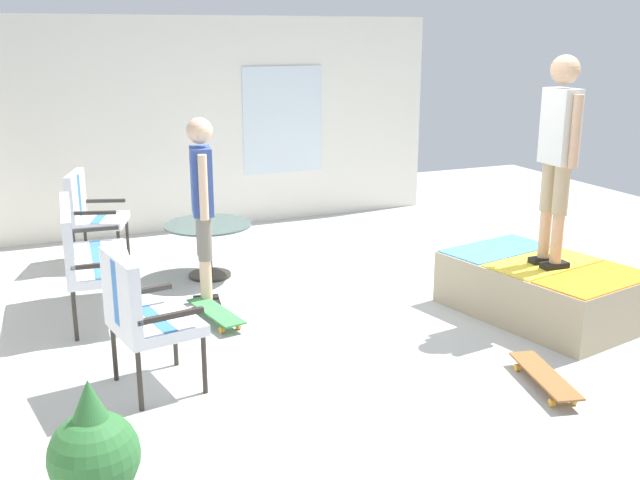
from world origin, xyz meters
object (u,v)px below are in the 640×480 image
at_px(patio_chair_near_house, 88,209).
at_px(person_watching, 202,198).
at_px(skate_ramp, 544,288).
at_px(potted_plant, 95,466).
at_px(patio_chair_by_wall, 140,310).
at_px(person_skater, 559,144).
at_px(patio_bench, 84,250).
at_px(patio_table, 209,239).
at_px(skateboard_spare, 545,376).
at_px(skateboard_by_bench, 215,312).

height_order(patio_chair_near_house, person_watching, person_watching).
xyz_separation_m(skate_ramp, potted_plant, (-1.69, 4.10, 0.22)).
bearing_deg(patio_chair_near_house, person_watching, -155.09).
height_order(patio_chair_by_wall, person_skater, person_skater).
bearing_deg(patio_bench, patio_table, -63.87).
xyz_separation_m(skate_ramp, person_watching, (1.45, 2.73, 0.78)).
bearing_deg(person_skater, skateboard_spare, 140.53).
xyz_separation_m(person_watching, skateboard_spare, (-2.61, -1.80, -0.95)).
xyz_separation_m(person_skater, skateboard_by_bench, (1.10, 2.72, -1.48)).
relative_size(skate_ramp, skateboard_spare, 2.46).
distance_m(patio_chair_by_wall, person_skater, 3.66).
relative_size(patio_table, skateboard_by_bench, 1.09).
relative_size(patio_bench, patio_chair_by_wall, 1.26).
bearing_deg(patio_chair_by_wall, patio_table, -25.42).
bearing_deg(skate_ramp, patio_bench, 66.80).
relative_size(person_skater, skateboard_by_bench, 2.18).
distance_m(person_watching, skateboard_by_bench, 1.04).
bearing_deg(person_skater, skateboard_by_bench, 67.87).
relative_size(skate_ramp, patio_chair_by_wall, 1.99).
bearing_deg(person_skater, skate_ramp, -29.83).
bearing_deg(skate_ramp, skateboard_by_bench, 69.92).
distance_m(patio_table, person_skater, 3.57).
bearing_deg(person_watching, patio_chair_near_house, 24.91).
relative_size(patio_bench, potted_plant, 1.40).
bearing_deg(person_watching, person_skater, -119.95).
bearing_deg(person_skater, person_watching, 60.05).
bearing_deg(person_skater, patio_chair_near_house, 46.55).
height_order(patio_table, skateboard_spare, patio_table).
height_order(patio_bench, skateboard_by_bench, patio_bench).
distance_m(patio_bench, person_skater, 4.21).
height_order(patio_bench, person_skater, person_skater).
height_order(patio_chair_near_house, potted_plant, patio_chair_near_house).
xyz_separation_m(patio_chair_near_house, skateboard_spare, (-4.39, -2.63, -0.53)).
height_order(skateboard_spare, potted_plant, potted_plant).
bearing_deg(patio_bench, potted_plant, 174.50).
relative_size(person_skater, potted_plant, 1.95).
distance_m(skate_ramp, patio_chair_near_house, 4.82).
bearing_deg(patio_chair_near_house, patio_table, -132.18).
xyz_separation_m(patio_table, skateboard_by_bench, (-1.24, 0.28, -0.32)).
bearing_deg(skateboard_spare, patio_bench, 45.71).
bearing_deg(patio_chair_near_house, potted_plant, 173.71).
relative_size(patio_bench, skateboard_by_bench, 1.56).
bearing_deg(patio_chair_by_wall, skateboard_by_bench, -37.20).
distance_m(person_skater, skateboard_spare, 2.02).
bearing_deg(patio_table, patio_chair_near_house, 47.82).
height_order(patio_chair_near_house, person_skater, person_skater).
height_order(patio_bench, patio_table, patio_bench).
distance_m(patio_chair_near_house, potted_plant, 4.95).
bearing_deg(patio_bench, person_skater, -114.67).
bearing_deg(person_skater, patio_chair_by_wall, 89.64).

